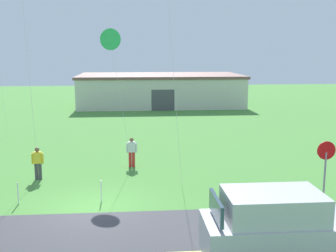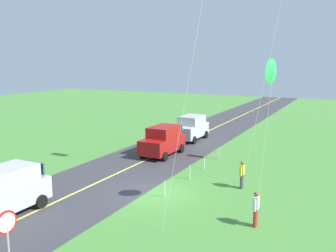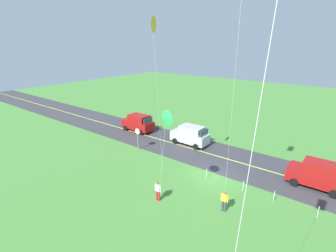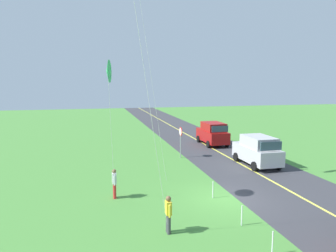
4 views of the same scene
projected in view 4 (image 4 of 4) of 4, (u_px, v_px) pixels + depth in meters
ground_plane at (227, 200)px, 16.62m from camera, size 120.00×120.00×0.10m
asphalt_road at (292, 192)px, 17.55m from camera, size 120.00×7.00×0.00m
road_centre_stripe at (292, 192)px, 17.55m from camera, size 120.00×0.16×0.00m
car_suv_foreground at (257, 150)px, 23.12m from camera, size 4.40×2.12×2.24m
car_parked_east_near at (213, 133)px, 30.85m from camera, size 4.40×2.12×2.24m
stop_sign at (181, 136)px, 25.43m from camera, size 0.76×0.08×2.56m
person_adult_near at (114, 182)px, 16.61m from camera, size 0.58×0.22×1.60m
person_adult_companion at (168, 213)px, 12.72m from camera, size 0.58×0.22×1.60m
kite_red_low at (108, 72)px, 14.79m from camera, size 1.54×0.45×7.27m
fence_post_1 at (273, 243)px, 11.17m from camera, size 0.05×0.05×0.90m
fence_post_2 at (242, 216)px, 13.46m from camera, size 0.05×0.05×0.90m
fence_post_3 at (213, 190)px, 16.67m from camera, size 0.05×0.05×0.90m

